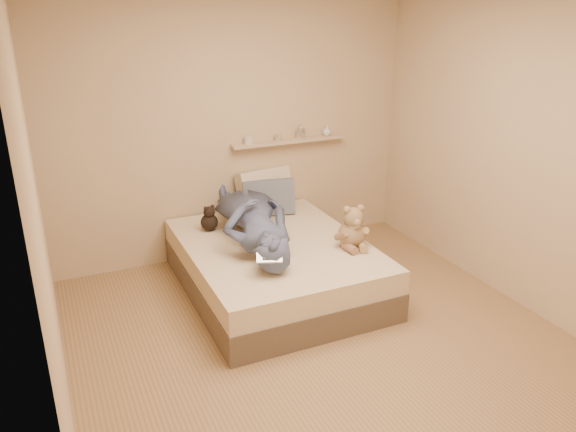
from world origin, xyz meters
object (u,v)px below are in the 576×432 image
pillow_grey (268,197)px  person (252,217)px  dark_plush (209,220)px  wall_shelf (289,141)px  bed (275,267)px  teddy_bear (353,230)px  pillow_cream (265,190)px  game_console (269,258)px

pillow_grey → person: 0.63m
dark_plush → wall_shelf: size_ratio=0.20×
wall_shelf → bed: bearing=-121.2°
teddy_bear → dark_plush: (-0.99, 0.87, -0.05)m
bed → person: (-0.14, 0.18, 0.43)m
pillow_grey → wall_shelf: size_ratio=0.42×
teddy_bear → dark_plush: bearing=138.9°
dark_plush → pillow_cream: size_ratio=0.44×
dark_plush → pillow_grey: pillow_grey is taller
teddy_bear → dark_plush: size_ratio=1.58×
teddy_bear → wall_shelf: 1.36m
pillow_grey → game_console: bearing=-112.3°
dark_plush → game_console: bearing=-83.2°
bed → person: bearing=127.0°
pillow_grey → wall_shelf: (0.32, 0.22, 0.48)m
wall_shelf → game_console: bearing=-119.4°
pillow_cream → person: pillow_cream is taller
pillow_cream → wall_shelf: bearing=14.9°
person → teddy_bear: bearing=151.6°
bed → teddy_bear: 0.77m
game_console → wall_shelf: (0.84, 1.50, 0.48)m
teddy_bear → person: size_ratio=0.23×
wall_shelf → dark_plush: bearing=-157.8°
pillow_cream → teddy_bear: bearing=-75.3°
bed → dark_plush: 0.74m
dark_plush → pillow_cream: 0.76m
bed → game_console: bearing=-116.5°
teddy_bear → wall_shelf: size_ratio=0.32×
game_console → teddy_bear: 0.89m
game_console → wall_shelf: bearing=60.6°
teddy_bear → wall_shelf: bearing=90.7°
dark_plush → pillow_cream: (0.68, 0.32, 0.09)m
pillow_cream → pillow_grey: 0.14m
teddy_bear → pillow_grey: teddy_bear is taller
person → wall_shelf: 1.10m
bed → wall_shelf: (0.55, 0.91, 0.88)m
person → dark_plush: bearing=-39.6°
game_console → wall_shelf: wall_shelf is taller
game_console → teddy_bear: bearing=15.4°
teddy_bear → pillow_grey: size_ratio=0.77×
dark_plush → person: 0.45m
bed → person: 0.48m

